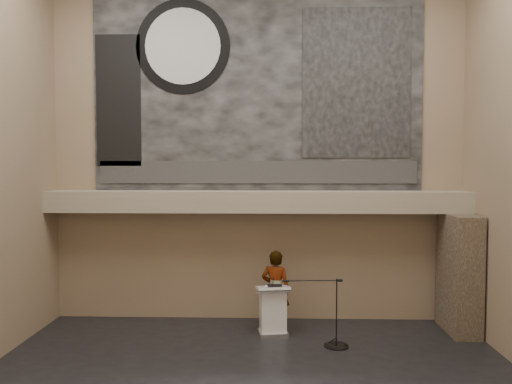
{
  "coord_description": "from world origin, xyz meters",
  "views": [
    {
      "loc": [
        0.36,
        -8.27,
        3.8
      ],
      "look_at": [
        0.0,
        3.2,
        3.2
      ],
      "focal_mm": 35.0,
      "sensor_mm": 36.0,
      "label": 1
    }
  ],
  "objects": [
    {
      "name": "stone_pier",
      "position": [
        4.65,
        3.15,
        1.35
      ],
      "size": [
        0.6,
        1.4,
        2.7
      ],
      "primitive_type": "cube",
      "color": "#423529",
      "rests_on": "floor"
    },
    {
      "name": "sprinkler_left",
      "position": [
        -1.6,
        3.55,
        2.67
      ],
      "size": [
        0.04,
        0.04,
        0.06
      ],
      "primitive_type": "cylinder",
      "color": "#B2893D",
      "rests_on": "soffit"
    },
    {
      "name": "wall_front",
      "position": [
        0.0,
        -4.0,
        4.25
      ],
      "size": [
        10.0,
        0.02,
        8.5
      ],
      "primitive_type": "cube",
      "color": "#8A7557",
      "rests_on": "floor"
    },
    {
      "name": "binder",
      "position": [
        0.43,
        2.75,
        1.12
      ],
      "size": [
        0.33,
        0.28,
        0.04
      ],
      "primitive_type": "cube",
      "rotation": [
        0.0,
        0.0,
        0.08
      ],
      "color": "black",
      "rests_on": "lectern"
    },
    {
      "name": "speaker_person",
      "position": [
        0.46,
        3.18,
        0.92
      ],
      "size": [
        0.77,
        0.61,
        1.85
      ],
      "primitive_type": "imported",
      "rotation": [
        0.0,
        0.0,
        2.86
      ],
      "color": "white",
      "rests_on": "floor"
    },
    {
      "name": "banner_brick_print",
      "position": [
        -3.4,
        3.93,
        5.4
      ],
      "size": [
        1.1,
        0.02,
        3.2
      ],
      "primitive_type": "cube",
      "color": "black",
      "rests_on": "banner"
    },
    {
      "name": "soffit",
      "position": [
        0.0,
        3.6,
        2.95
      ],
      "size": [
        10.0,
        0.8,
        0.5
      ],
      "primitive_type": "cube",
      "color": "gray",
      "rests_on": "wall_back"
    },
    {
      "name": "banner_clock_rim",
      "position": [
        -1.8,
        3.93,
        6.7
      ],
      "size": [
        2.3,
        0.02,
        2.3
      ],
      "primitive_type": "cylinder",
      "rotation": [
        1.57,
        0.0,
        0.0
      ],
      "color": "black",
      "rests_on": "banner"
    },
    {
      "name": "wall_back",
      "position": [
        0.0,
        4.0,
        4.25
      ],
      "size": [
        10.0,
        0.02,
        8.5
      ],
      "primitive_type": "cube",
      "color": "#8A7557",
      "rests_on": "floor"
    },
    {
      "name": "banner",
      "position": [
        0.0,
        3.97,
        5.7
      ],
      "size": [
        8.0,
        0.05,
        5.0
      ],
      "primitive_type": "cube",
      "color": "black",
      "rests_on": "wall_back"
    },
    {
      "name": "banner_building_print",
      "position": [
        2.4,
        3.93,
        5.8
      ],
      "size": [
        2.6,
        0.02,
        3.6
      ],
      "primitive_type": "cube",
      "color": "black",
      "rests_on": "banner"
    },
    {
      "name": "mic_stand",
      "position": [
        1.69,
        2.1,
        0.21
      ],
      "size": [
        1.39,
        0.52,
        1.44
      ],
      "rotation": [
        0.0,
        0.0,
        0.07
      ],
      "color": "black",
      "rests_on": "floor"
    },
    {
      "name": "sprinkler_right",
      "position": [
        1.9,
        3.55,
        2.67
      ],
      "size": [
        0.04,
        0.04,
        0.06
      ],
      "primitive_type": "cylinder",
      "color": "#B2893D",
      "rests_on": "soffit"
    },
    {
      "name": "banner_text_strip",
      "position": [
        0.0,
        3.93,
        3.65
      ],
      "size": [
        7.76,
        0.02,
        0.55
      ],
      "primitive_type": "cube",
      "color": "#2C2C2C",
      "rests_on": "banner"
    },
    {
      "name": "papers",
      "position": [
        0.32,
        2.76,
        1.1
      ],
      "size": [
        0.24,
        0.3,
        0.0
      ],
      "primitive_type": "cube",
      "rotation": [
        0.0,
        0.0,
        0.23
      ],
      "color": "white",
      "rests_on": "lectern"
    },
    {
      "name": "banner_clock_face",
      "position": [
        -1.8,
        3.91,
        6.7
      ],
      "size": [
        1.84,
        0.02,
        1.84
      ],
      "primitive_type": "cylinder",
      "rotation": [
        1.57,
        0.0,
        0.0
      ],
      "color": "silver",
      "rests_on": "banner"
    },
    {
      "name": "lectern",
      "position": [
        0.39,
        2.8,
        0.55
      ],
      "size": [
        0.8,
        0.63,
        1.13
      ],
      "rotation": [
        0.0,
        0.0,
        0.17
      ],
      "color": "silver",
      "rests_on": "floor"
    }
  ]
}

